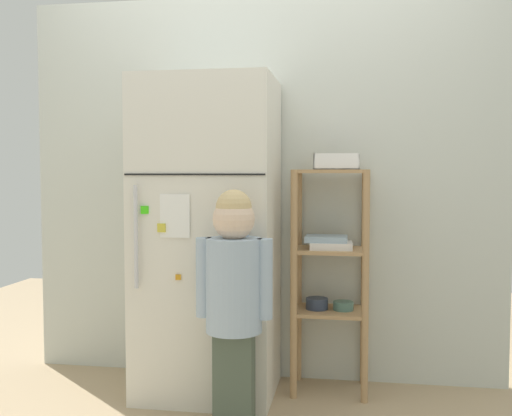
% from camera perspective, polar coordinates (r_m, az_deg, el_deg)
% --- Properties ---
extents(ground_plane, '(6.00, 6.00, 0.00)m').
position_cam_1_polar(ground_plane, '(3.21, -0.32, -17.72)').
color(ground_plane, tan).
extents(kitchen_wall_back, '(2.68, 0.03, 2.14)m').
position_cam_1_polar(kitchen_wall_back, '(3.32, 0.61, 1.91)').
color(kitchen_wall_back, silver).
rests_on(kitchen_wall_back, ground).
extents(refrigerator, '(0.70, 0.59, 1.64)m').
position_cam_1_polar(refrigerator, '(3.08, -4.67, -2.87)').
color(refrigerator, silver).
rests_on(refrigerator, ground).
extents(child_standing, '(0.35, 0.26, 1.08)m').
position_cam_1_polar(child_standing, '(2.67, -2.14, -7.41)').
color(child_standing, '#4B5848').
rests_on(child_standing, ground).
extents(pantry_shelf_unit, '(0.39, 0.31, 1.17)m').
position_cam_1_polar(pantry_shelf_unit, '(3.13, 7.16, -5.35)').
color(pantry_shelf_unit, tan).
rests_on(pantry_shelf_unit, ground).
extents(fruit_bin, '(0.23, 0.17, 0.08)m').
position_cam_1_polar(fruit_bin, '(3.08, 7.82, 4.31)').
color(fruit_bin, white).
rests_on(fruit_bin, pantry_shelf_unit).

